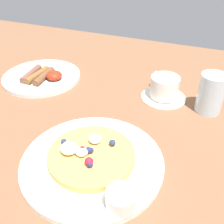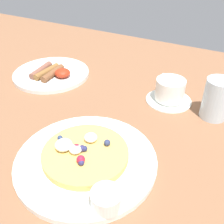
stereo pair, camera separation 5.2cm
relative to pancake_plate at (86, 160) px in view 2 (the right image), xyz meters
The scene contains 9 objects.
ground_plane 0.15m from the pancake_plate, 117.17° to the left, with size 2.08×1.23×0.03m, color brown.
pancake_plate is the anchor object (origin of this frame).
pancake_with_berries 0.02m from the pancake_plate, 156.15° to the left, with size 0.18×0.18×0.04m.
syrup_ramekin 0.12m from the pancake_plate, 40.40° to the right, with size 0.05×0.05×0.03m.
breakfast_plate 0.42m from the pancake_plate, 138.73° to the left, with size 0.24×0.24×0.01m, color white.
fried_breakfast 0.40m from the pancake_plate, 139.66° to the left, with size 0.13×0.10×0.03m.
coffee_saucer 0.32m from the pancake_plate, 76.47° to the left, with size 0.13×0.13×0.01m, color white.
coffee_cup 0.32m from the pancake_plate, 76.71° to the left, with size 0.09×0.10×0.06m.
water_glass 0.35m from the pancake_plate, 56.03° to the left, with size 0.07×0.07×0.10m, color silver.
Camera 2 is at (0.30, -0.44, 0.39)m, focal length 41.85 mm.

